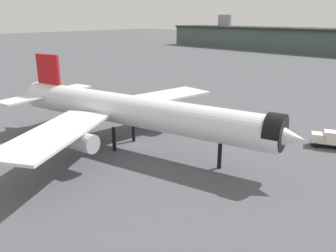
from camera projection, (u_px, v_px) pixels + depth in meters
ground at (138, 145)px, 63.21m from camera, size 900.00×900.00×0.00m
airliner_near_gate at (133, 111)px, 59.82m from camera, size 56.83×51.30×15.43m
terminal_building at (308, 40)px, 225.32m from camera, size 218.97×50.50×23.80m
service_truck_front at (328, 139)px, 61.86m from camera, size 5.96×4.16×3.00m
traffic_cone_wingtip at (244, 116)px, 80.72m from camera, size 0.50×0.50×0.62m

